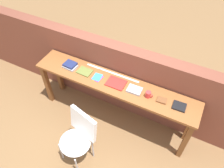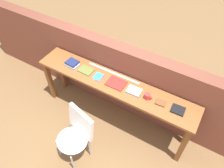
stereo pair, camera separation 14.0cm
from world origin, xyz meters
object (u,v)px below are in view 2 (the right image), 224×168
object	(u,v)px
mug	(147,96)
book_repair_rightmost	(178,110)
pamphlet_pile_colourful	(98,77)
leather_journal_brown	(161,103)
chair_white_moulded	(75,134)
book_stack_leftmost	(72,64)
book_open_centre	(116,83)
magazine_cycling	(86,70)

from	to	relation	value
mug	book_repair_rightmost	distance (m)	0.43
pamphlet_pile_colourful	leather_journal_brown	distance (m)	0.98
chair_white_moulded	pamphlet_pile_colourful	bearing A→B (deg)	99.06
book_stack_leftmost	book_repair_rightmost	size ratio (longest dim) A/B	1.28
book_open_centre	leather_journal_brown	size ratio (longest dim) A/B	2.08
magazine_cycling	mug	xyz separation A→B (m)	(1.02, -0.02, 0.04)
book_open_centre	mug	size ratio (longest dim) A/B	2.45
book_stack_leftmost	book_open_centre	world-z (taller)	book_stack_leftmost
magazine_cycling	book_stack_leftmost	bearing A→B (deg)	-177.67
pamphlet_pile_colourful	mug	bearing A→B (deg)	-0.29
book_stack_leftmost	book_open_centre	bearing A→B (deg)	0.27
chair_white_moulded	book_repair_rightmost	distance (m)	1.40
book_stack_leftmost	book_open_centre	xyz separation A→B (m)	(0.78, 0.00, -0.02)
magazine_cycling	pamphlet_pile_colourful	xyz separation A→B (m)	(0.23, -0.02, -0.01)
book_stack_leftmost	book_repair_rightmost	bearing A→B (deg)	0.05
book_open_centre	book_repair_rightmost	distance (m)	0.92
pamphlet_pile_colourful	leather_journal_brown	world-z (taller)	leather_journal_brown
book_open_centre	book_repair_rightmost	size ratio (longest dim) A/B	1.58
magazine_cycling	book_open_centre	size ratio (longest dim) A/B	0.80
book_stack_leftmost	chair_white_moulded	bearing A→B (deg)	-52.76
book_repair_rightmost	chair_white_moulded	bearing A→B (deg)	-146.18
leather_journal_brown	book_repair_rightmost	size ratio (longest dim) A/B	0.76
book_open_centre	leather_journal_brown	bearing A→B (deg)	-0.83
pamphlet_pile_colourful	leather_journal_brown	xyz separation A→B (m)	(0.98, 0.01, 0.01)
magazine_cycling	leather_journal_brown	xyz separation A→B (m)	(1.21, -0.01, 0.00)
magazine_cycling	pamphlet_pile_colourful	bearing A→B (deg)	-2.83
pamphlet_pile_colourful	book_open_centre	bearing A→B (deg)	3.55
chair_white_moulded	magazine_cycling	world-z (taller)	magazine_cycling
book_open_centre	magazine_cycling	bearing A→B (deg)	179.83
mug	book_open_centre	bearing A→B (deg)	177.40
chair_white_moulded	book_repair_rightmost	xyz separation A→B (m)	(1.09, 0.81, 0.37)
magazine_cycling	chair_white_moulded	bearing A→B (deg)	-64.73
magazine_cycling	leather_journal_brown	distance (m)	1.21
mug	leather_journal_brown	distance (m)	0.19
book_open_centre	mug	world-z (taller)	mug
chair_white_moulded	mug	xyz separation A→B (m)	(0.66, 0.79, 0.40)
book_open_centre	pamphlet_pile_colourful	bearing A→B (deg)	-176.68
leather_journal_brown	pamphlet_pile_colourful	bearing A→B (deg)	176.36
chair_white_moulded	book_repair_rightmost	bearing A→B (deg)	36.59
book_stack_leftmost	mug	world-z (taller)	mug
book_stack_leftmost	magazine_cycling	bearing A→B (deg)	0.69
book_repair_rightmost	magazine_cycling	bearing A→B (deg)	177.16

